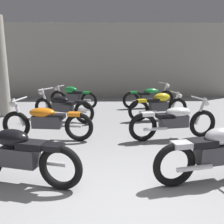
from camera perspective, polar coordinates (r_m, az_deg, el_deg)
ground_plane at (r=2.99m, az=1.84°, el=-24.87°), size 60.00×60.00×0.00m
back_wall at (r=11.82m, az=-0.79°, el=12.39°), size 12.95×0.24×3.60m
support_pillar at (r=8.41m, az=-25.50°, el=9.82°), size 0.36×0.36×3.20m
motorcycle_left_row_0 at (r=3.73m, az=-21.89°, el=-9.74°), size 1.93×0.69×0.88m
motorcycle_left_row_1 at (r=5.56m, az=-15.82°, el=-2.17°), size 2.17×0.68×0.97m
motorcycle_left_row_2 at (r=7.25m, az=-12.09°, el=1.37°), size 2.00×1.10×0.97m
motorcycle_left_row_3 at (r=9.15m, az=-9.56°, el=3.77°), size 1.91×0.73×0.88m
motorcycle_right_row_0 at (r=3.87m, az=23.89°, el=-9.10°), size 1.95×0.66×0.88m
motorcycle_right_row_1 at (r=5.60m, az=15.06°, el=-2.03°), size 2.16×0.74×0.97m
motorcycle_right_row_2 at (r=7.33m, az=11.41°, el=1.57°), size 1.95×0.65×0.88m
motorcycle_right_row_3 at (r=9.24m, az=9.12°, el=3.83°), size 2.13×0.85×0.97m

